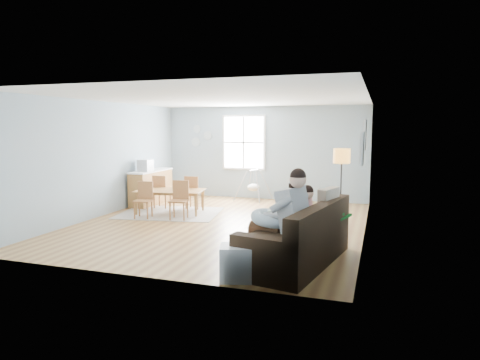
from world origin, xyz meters
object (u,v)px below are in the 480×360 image
(baby_swing, at_px, (253,187))
(chair_sw, at_px, (144,198))
(monitor, at_px, (145,165))
(chair_nw, at_px, (161,190))
(storage_cube, at_px, (235,263))
(chair_ne, at_px, (193,191))
(toddler, at_px, (300,209))
(dining_table, at_px, (170,202))
(father, at_px, (283,215))
(sofa, at_px, (300,242))
(counter, at_px, (151,187))
(floor_lamp, at_px, (342,163))
(chair_se, at_px, (180,197))

(baby_swing, bearing_deg, chair_sw, -119.38)
(monitor, bearing_deg, chair_nw, -18.97)
(storage_cube, relative_size, chair_ne, 0.61)
(chair_sw, xyz_separation_m, baby_swing, (1.73, 3.08, -0.08))
(monitor, relative_size, baby_swing, 0.34)
(toddler, distance_m, dining_table, 4.56)
(chair_nw, relative_size, baby_swing, 0.84)
(father, relative_size, chair_sw, 1.80)
(sofa, distance_m, chair_ne, 4.91)
(storage_cube, relative_size, chair_nw, 0.61)
(dining_table, distance_m, chair_sw, 0.75)
(chair_sw, height_order, counter, counter)
(sofa, height_order, monitor, monitor)
(toddler, distance_m, chair_ne, 4.72)
(counter, bearing_deg, chair_ne, -14.71)
(dining_table, bearing_deg, father, -52.56)
(storage_cube, relative_size, monitor, 1.51)
(baby_swing, bearing_deg, toddler, -65.89)
(storage_cube, distance_m, chair_sw, 4.65)
(floor_lamp, distance_m, storage_cube, 3.83)
(father, distance_m, baby_swing, 6.01)
(sofa, xyz_separation_m, chair_sw, (-4.05, 2.23, 0.13))
(chair_se, bearing_deg, sofa, -36.49)
(floor_lamp, xyz_separation_m, dining_table, (-4.10, 0.38, -1.09))
(floor_lamp, xyz_separation_m, storage_cube, (-1.09, -3.49, -1.13))
(chair_ne, bearing_deg, counter, 165.29)
(floor_lamp, height_order, storage_cube, floor_lamp)
(father, xyz_separation_m, monitor, (-4.60, 3.88, 0.28))
(sofa, height_order, father, father)
(toddler, relative_size, chair_sw, 1.14)
(father, distance_m, storage_cube, 1.03)
(father, relative_size, storage_cube, 2.88)
(father, bearing_deg, baby_swing, 110.58)
(storage_cube, xyz_separation_m, baby_swing, (-1.60, 6.30, 0.15))
(chair_se, height_order, chair_ne, chair_se)
(storage_cube, bearing_deg, toddler, 61.49)
(chair_ne, relative_size, counter, 0.52)
(monitor, bearing_deg, counter, 92.61)
(father, distance_m, chair_ne, 5.00)
(floor_lamp, xyz_separation_m, baby_swing, (-2.69, 2.81, -0.98))
(storage_cube, height_order, chair_ne, chair_ne)
(sofa, relative_size, chair_se, 2.83)
(chair_nw, distance_m, baby_swing, 2.73)
(toddler, height_order, floor_lamp, floor_lamp)
(chair_sw, bearing_deg, baby_swing, 60.62)
(storage_cube, xyz_separation_m, monitor, (-4.10, 4.57, 0.85))
(storage_cube, height_order, monitor, monitor)
(sofa, height_order, toddler, toddler)
(storage_cube, xyz_separation_m, counter, (-4.11, 4.89, 0.23))
(floor_lamp, xyz_separation_m, chair_se, (-3.59, -0.13, -0.88))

